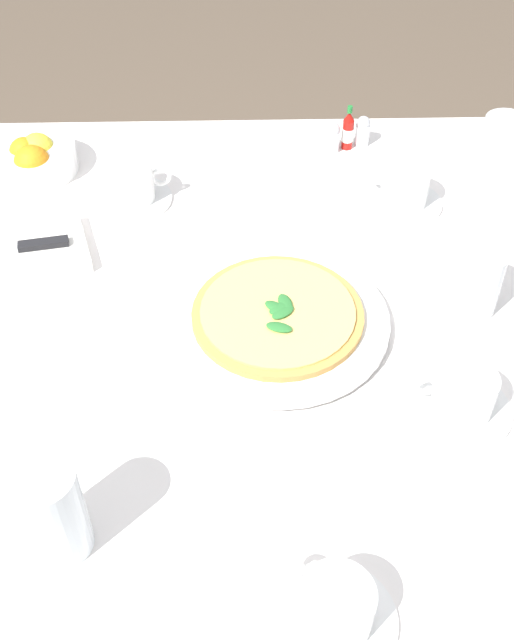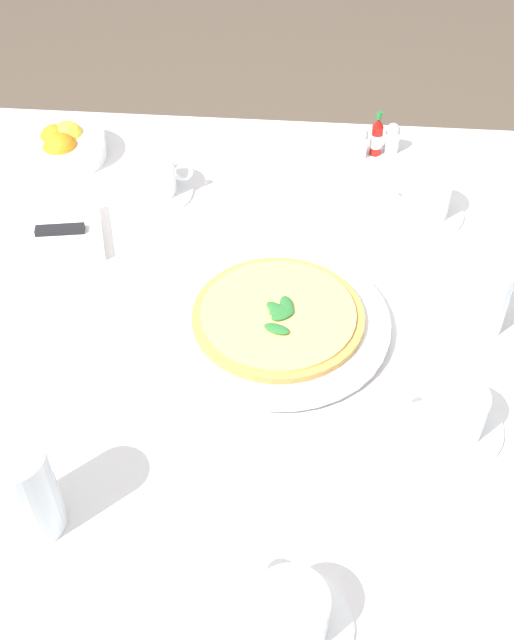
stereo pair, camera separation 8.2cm
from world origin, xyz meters
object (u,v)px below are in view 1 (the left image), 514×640
Objects in this scene: water_glass_near_left at (53,516)px; hot_sauce_bottle at (348,131)px; coffee_cup_right_edge at (404,189)px; salt_shaker at (332,139)px; pepper_shaker at (362,132)px; coffee_cup_far_right at (132,185)px; dinner_knife at (9,249)px; pizza at (278,314)px; water_glass_far_left at (501,150)px; citrus_bowl at (33,158)px; coffee_cup_back_corner at (463,396)px; water_glass_left_edge at (476,284)px; coffee_cup_near_right at (335,609)px; pizza_plate at (277,321)px; napkin_folded at (13,255)px.

hot_sauce_bottle is (-0.39, -0.78, -0.02)m from water_glass_near_left.
salt_shaker is at bearing -58.01° from coffee_cup_right_edge.
pepper_shaker is at bearing -160.35° from hot_sauce_bottle.
coffee_cup_far_right is 0.68× the size of dinner_knife.
water_glass_far_left reaches higher than pizza.
hot_sauce_bottle is at bearing -116.88° from water_glass_near_left.
coffee_cup_far_right is 0.63m from water_glass_far_left.
water_glass_far_left is at bearing 178.52° from citrus_bowl.
water_glass_far_left reaches higher than pepper_shaker.
coffee_cup_back_corner is at bearing 97.36° from hot_sauce_bottle.
coffee_cup_far_right is 2.35× the size of pepper_shaker.
dinner_knife is at bearing 91.62° from citrus_bowl.
salt_shaker is (-0.52, -0.05, -0.00)m from citrus_bowl.
hot_sauce_bottle is (0.08, -0.61, 0.00)m from coffee_cup_back_corner.
dinner_knife is at bearing 29.00° from hot_sauce_bottle.
dinner_knife is 0.24m from citrus_bowl.
hot_sauce_bottle reaches higher than coffee_cup_right_edge.
hot_sauce_bottle is (0.25, -0.08, -0.01)m from water_glass_far_left.
coffee_cup_right_edge is (-0.22, -0.28, 0.01)m from pizza.
coffee_cup_far_right is at bearing -149.12° from dinner_knife.
citrus_bowl is at bearing -27.55° from water_glass_left_edge.
coffee_cup_far_right is 0.45m from coffee_cup_right_edge.
pizza is 1.83× the size of coffee_cup_near_right.
water_glass_left_edge is at bearing 70.64° from water_glass_far_left.
water_glass_left_edge is 0.44m from hot_sauce_bottle.
citrus_bowl is at bearing -40.91° from coffee_cup_back_corner.
coffee_cup_far_right is at bearing 22.38° from salt_shaker.
pepper_shaker is (-0.17, -0.46, 0.01)m from pizza_plate.
salt_shaker is at bearing 19.65° from hot_sauce_bottle.
coffee_cup_back_corner reaches higher than coffee_cup_near_right.
pizza is 0.42m from coffee_cup_near_right.
coffee_cup_near_right is at bearing 62.27° from water_glass_left_edge.
water_glass_near_left reaches higher than pizza_plate.
pizza is 0.43m from dinner_knife.
water_glass_near_left is 1.25× the size of water_glass_left_edge.
napkin_folded is (0.39, -0.15, -0.00)m from pizza_plate.
pizza_plate is at bearing 142.31° from napkin_folded.
water_glass_left_edge reaches higher than pepper_shaker.
water_glass_left_edge is at bearing 103.81° from pepper_shaker.
coffee_cup_back_corner is at bearing 143.54° from dinner_knife.
coffee_cup_right_edge is 1.57× the size of hot_sauce_bottle.
citrus_bowl is at bearing -43.81° from pizza.
pizza is at bearing 122.76° from pizza_plate.
pizza_plate is at bearing 149.07° from dinner_knife.
napkin_folded is (0.40, -0.15, -0.01)m from pizza.
napkin_folded is at bearing 92.29° from citrus_bowl.
citrus_bowl is at bearing -98.63° from dinner_knife.
water_glass_near_left is 0.85× the size of citrus_bowl.
water_glass_far_left is (-0.17, -0.52, 0.02)m from coffee_cup_back_corner.
pizza_plate is at bearing -57.24° from pizza.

